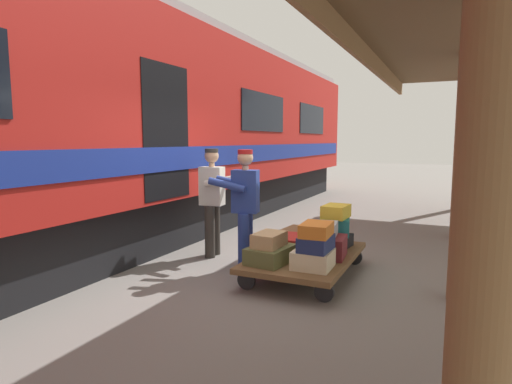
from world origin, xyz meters
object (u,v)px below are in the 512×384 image
at_px(suitcase_maroon_trunk, 326,246).
at_px(suitcase_olive_duffel, 271,254).
at_px(suitcase_navy_fabric, 316,243).
at_px(suitcase_yellow_case, 336,211).
at_px(suitcase_red_plastic, 286,244).
at_px(luggage_cart, 305,257).
at_px(suitcase_brown_leather, 300,236).
at_px(suitcase_teal_softside, 335,226).
at_px(porter_in_overalls, 244,205).
at_px(suitcase_gray_aluminum, 324,230).
at_px(porter_by_door, 213,198).
at_px(suitcase_cream_canvas, 313,259).
at_px(train_car, 92,126).
at_px(suitcase_orange_carryall, 316,230).
at_px(suitcase_black_hardshell, 336,241).
at_px(suitcase_tan_vintage, 269,240).

xyz_separation_m(suitcase_maroon_trunk, suitcase_olive_duffel, (0.55, 0.56, -0.03)).
height_order(suitcase_navy_fabric, suitcase_yellow_case, suitcase_yellow_case).
relative_size(suitcase_maroon_trunk, suitcase_red_plastic, 0.92).
xyz_separation_m(luggage_cart, suitcase_red_plastic, (0.28, 0.00, 0.16)).
bearing_deg(luggage_cart, suitcase_yellow_case, -113.94).
bearing_deg(suitcase_olive_duffel, suitcase_brown_leather, -90.00).
bearing_deg(suitcase_teal_softside, suitcase_red_plastic, 48.71).
relative_size(luggage_cart, suitcase_yellow_case, 4.49).
bearing_deg(porter_in_overalls, suitcase_brown_leather, -134.30).
xyz_separation_m(luggage_cart, suitcase_teal_softside, (-0.24, -0.59, 0.34)).
distance_m(suitcase_gray_aluminum, porter_in_overalls, 1.18).
relative_size(suitcase_navy_fabric, porter_by_door, 0.28).
relative_size(suitcase_olive_duffel, suitcase_navy_fabric, 1.29).
bearing_deg(porter_in_overalls, suitcase_navy_fabric, 158.18).
relative_size(suitcase_cream_canvas, suitcase_brown_leather, 0.85).
xyz_separation_m(train_car, porter_by_door, (-2.01, -0.47, -1.14)).
xyz_separation_m(suitcase_red_plastic, suitcase_brown_leather, (-0.00, -0.56, -0.01)).
bearing_deg(suitcase_brown_leather, suitcase_orange_carryall, 117.78).
relative_size(suitcase_maroon_trunk, suitcase_brown_leather, 0.95).
bearing_deg(suitcase_maroon_trunk, suitcase_yellow_case, -88.20).
bearing_deg(suitcase_red_plastic, luggage_cart, -180.00).
distance_m(suitcase_brown_leather, porter_in_overalls, 1.02).
distance_m(suitcase_cream_canvas, suitcase_teal_softside, 1.17).
distance_m(luggage_cart, suitcase_orange_carryall, 0.82).
bearing_deg(suitcase_red_plastic, porter_by_door, -14.38).
distance_m(train_car, suitcase_black_hardshell, 4.32).
distance_m(suitcase_navy_fabric, suitcase_tan_vintage, 0.60).
distance_m(suitcase_olive_duffel, suitcase_black_hardshell, 1.25).
relative_size(train_car, suitcase_orange_carryall, 43.36).
bearing_deg(suitcase_maroon_trunk, porter_by_door, -10.33).
height_order(suitcase_maroon_trunk, suitcase_orange_carryall, suitcase_orange_carryall).
xyz_separation_m(luggage_cart, suitcase_gray_aluminum, (-0.25, 0.03, 0.40)).
bearing_deg(suitcase_tan_vintage, suitcase_red_plastic, -91.37).
bearing_deg(suitcase_gray_aluminum, suitcase_tan_vintage, 44.82).
relative_size(suitcase_cream_canvas, suitcase_black_hardshell, 1.00).
bearing_deg(suitcase_tan_vintage, suitcase_teal_softside, -114.55).
relative_size(luggage_cart, suitcase_tan_vintage, 4.49).
height_order(suitcase_yellow_case, suitcase_tan_vintage, suitcase_yellow_case).
xyz_separation_m(suitcase_olive_duffel, suitcase_brown_leather, (0.00, -1.12, 0.01)).
distance_m(luggage_cart, porter_in_overalls, 1.12).
distance_m(suitcase_yellow_case, porter_in_overalls, 1.33).
distance_m(train_car, suitcase_navy_fabric, 4.23).
relative_size(suitcase_olive_duffel, suitcase_tan_vintage, 1.37).
bearing_deg(suitcase_maroon_trunk, suitcase_navy_fabric, 93.32).
distance_m(suitcase_gray_aluminum, suitcase_tan_vintage, 0.77).
distance_m(train_car, suitcase_olive_duffel, 3.78).
xyz_separation_m(suitcase_maroon_trunk, suitcase_tan_vintage, (0.57, 0.58, 0.16)).
bearing_deg(porter_by_door, train_car, 13.18).
height_order(suitcase_gray_aluminum, suitcase_teal_softside, suitcase_gray_aluminum).
bearing_deg(suitcase_maroon_trunk, suitcase_black_hardshell, -90.00).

